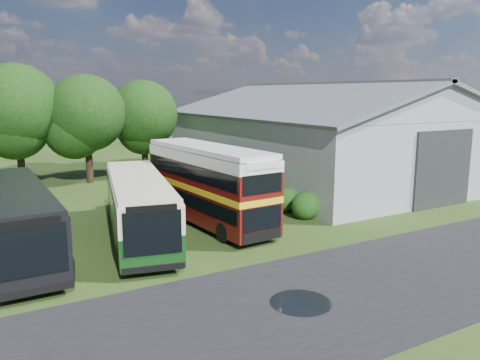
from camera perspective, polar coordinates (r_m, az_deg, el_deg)
ground at (r=20.27m, az=5.67°, el=-10.65°), size 120.00×120.00×0.00m
asphalt_road at (r=20.07m, az=17.93°, el=-11.36°), size 60.00×8.00×0.02m
puddle at (r=17.24m, az=7.40°, el=-14.66°), size 2.20×2.20×0.01m
storage_shed at (r=40.86m, az=10.07°, el=6.00°), size 18.80×24.80×8.15m
tree_mid at (r=40.30m, az=-25.61°, el=7.95°), size 6.80×6.80×9.60m
tree_right_a at (r=40.01m, az=-18.24°, el=7.73°), size 6.26×6.26×8.83m
tree_right_b at (r=42.07m, az=-11.70°, el=7.81°), size 5.98×5.98×8.45m
shrub_front at (r=28.04m, az=7.96°, el=-4.65°), size 1.70×1.70×1.70m
shrub_mid at (r=29.59m, az=5.60°, el=-3.79°), size 1.60×1.60×1.60m
shrub_back at (r=31.19m, az=3.48°, el=-3.00°), size 1.80×1.80×1.80m
bus_green_single at (r=24.27m, az=-12.28°, el=-3.08°), size 5.01×11.82×3.18m
bus_maroon_double at (r=26.34m, az=-3.90°, el=-0.63°), size 3.35×10.46×4.43m
bus_dark_single at (r=23.44m, az=-25.63°, el=-4.33°), size 2.87×11.69×3.21m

